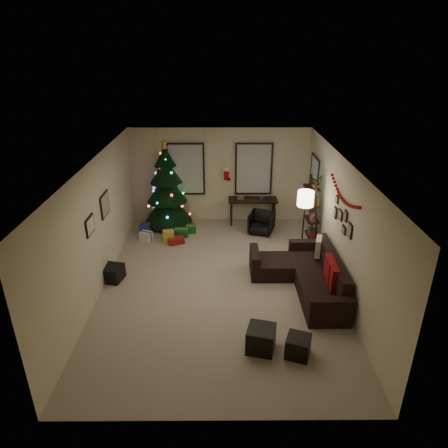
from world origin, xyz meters
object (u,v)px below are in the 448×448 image
(christmas_tree, at_px, (167,191))
(desk_chair, at_px, (261,223))
(desk, at_px, (253,202))
(bookshelf, at_px, (313,215))
(sofa, at_px, (307,275))

(christmas_tree, distance_m, desk_chair, 2.76)
(desk, distance_m, bookshelf, 2.09)
(desk, distance_m, desk_chair, 0.77)
(desk, xyz_separation_m, bookshelf, (1.37, -1.55, 0.25))
(desk, bearing_deg, bookshelf, -48.62)
(desk_chair, height_order, bookshelf, bookshelf)
(sofa, height_order, desk_chair, sofa)
(christmas_tree, xyz_separation_m, sofa, (3.33, -3.21, -0.77))
(christmas_tree, bearing_deg, desk_chair, -11.19)
(desk_chair, bearing_deg, christmas_tree, -173.17)
(desk, xyz_separation_m, desk_chair, (0.20, -0.65, -0.36))
(sofa, relative_size, desk_chair, 4.21)
(sofa, distance_m, bookshelf, 1.95)
(christmas_tree, relative_size, desk_chair, 4.15)
(bookshelf, bearing_deg, sofa, -103.72)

